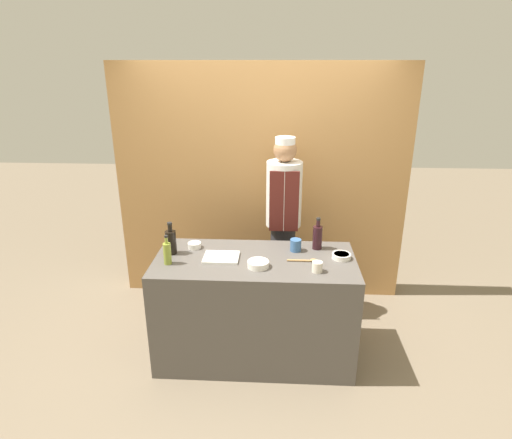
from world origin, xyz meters
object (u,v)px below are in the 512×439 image
at_px(wooden_spoon, 306,260).
at_px(chef_center, 283,222).
at_px(sauce_bowl_red, 195,245).
at_px(bottle_soy, 171,241).
at_px(sauce_bowl_orange, 341,256).
at_px(sauce_bowl_white, 258,264).
at_px(cutting_board, 221,257).
at_px(cup_blue, 296,245).
at_px(cup_cream, 317,267).
at_px(bottle_wine, 317,237).
at_px(bottle_oil, 167,253).

xyz_separation_m(wooden_spoon, chef_center, (-0.18, 0.71, 0.06)).
xyz_separation_m(sauce_bowl_red, bottle_soy, (-0.17, -0.12, 0.08)).
xyz_separation_m(sauce_bowl_red, chef_center, (0.75, 0.49, 0.04)).
bearing_deg(sauce_bowl_orange, sauce_bowl_white, -164.10).
xyz_separation_m(cutting_board, cup_blue, (0.60, 0.18, 0.04)).
xyz_separation_m(bottle_soy, cup_cream, (1.17, -0.26, -0.07)).
relative_size(bottle_soy, wooden_spoon, 1.15).
xyz_separation_m(sauce_bowl_white, cutting_board, (-0.30, 0.13, -0.02)).
bearing_deg(cutting_board, wooden_spoon, -1.63).
bearing_deg(bottle_wine, cutting_board, -163.21).
distance_m(sauce_bowl_red, cutting_board, 0.32).
bearing_deg(wooden_spoon, sauce_bowl_white, -162.91).
bearing_deg(cup_blue, bottle_soy, -174.02).
height_order(bottle_oil, chef_center, chef_center).
bearing_deg(sauce_bowl_orange, chef_center, 126.11).
bearing_deg(bottle_oil, bottle_soy, 95.03).
relative_size(sauce_bowl_white, chef_center, 0.09).
bearing_deg(sauce_bowl_white, bottle_oil, 178.39).
distance_m(sauce_bowl_orange, bottle_soy, 1.39).
bearing_deg(sauce_bowl_orange, cutting_board, -176.78).
bearing_deg(cup_cream, bottle_wine, 85.64).
distance_m(wooden_spoon, chef_center, 0.73).
distance_m(sauce_bowl_white, sauce_bowl_orange, 0.69).
bearing_deg(cup_blue, sauce_bowl_white, -133.19).
bearing_deg(bottle_soy, cup_blue, 5.98).
bearing_deg(wooden_spoon, sauce_bowl_orange, 14.34).
bearing_deg(cutting_board, sauce_bowl_orange, 3.22).
bearing_deg(bottle_soy, cup_cream, -12.67).
height_order(sauce_bowl_white, bottle_oil, bottle_oil).
height_order(sauce_bowl_orange, cup_blue, cup_blue).
relative_size(sauce_bowl_orange, chef_center, 0.09).
height_order(cup_cream, cup_blue, cup_blue).
relative_size(bottle_oil, chef_center, 0.14).
relative_size(sauce_bowl_orange, wooden_spoon, 0.64).
height_order(sauce_bowl_red, bottle_oil, bottle_oil).
height_order(cutting_board, cup_blue, cup_blue).
bearing_deg(cup_blue, bottle_oil, -163.54).
relative_size(sauce_bowl_orange, bottle_wine, 0.55).
relative_size(bottle_oil, wooden_spoon, 1.01).
bearing_deg(cup_blue, chef_center, 101.18).
bearing_deg(bottle_wine, sauce_bowl_orange, -45.22).
xyz_separation_m(cutting_board, bottle_wine, (0.78, 0.24, 0.10)).
height_order(sauce_bowl_white, sauce_bowl_orange, sauce_bowl_white).
distance_m(bottle_oil, chef_center, 1.21).
bearing_deg(sauce_bowl_orange, bottle_oil, -172.99).
bearing_deg(bottle_soy, bottle_oil, -84.97).
xyz_separation_m(cup_blue, wooden_spoon, (0.08, -0.20, -0.04)).
bearing_deg(cup_blue, bottle_wine, 16.31).
height_order(sauce_bowl_red, sauce_bowl_white, sauce_bowl_white).
height_order(bottle_soy, cup_cream, bottle_soy).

